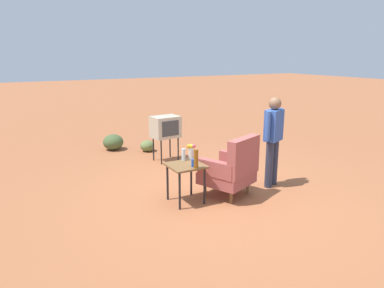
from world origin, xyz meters
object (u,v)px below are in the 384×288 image
(tv_on_stand, at_px, (165,127))
(bottle_tall_amber, at_px, (196,159))
(bottle_short_clear, at_px, (184,155))
(flower_vase, at_px, (191,151))
(person_standing, at_px, (273,136))
(soda_can_blue, at_px, (193,163))
(side_table, at_px, (186,170))
(armchair, at_px, (232,168))

(tv_on_stand, height_order, bottle_tall_amber, tv_on_stand)
(tv_on_stand, bearing_deg, bottle_short_clear, 73.50)
(tv_on_stand, bearing_deg, flower_vase, 77.19)
(person_standing, xyz_separation_m, soda_can_blue, (1.68, 0.06, -0.23))
(soda_can_blue, relative_size, flower_vase, 0.46)
(person_standing, distance_m, soda_can_blue, 1.69)
(tv_on_stand, distance_m, soda_can_blue, 2.53)
(side_table, relative_size, bottle_tall_amber, 2.14)
(tv_on_stand, height_order, soda_can_blue, tv_on_stand)
(soda_can_blue, bearing_deg, side_table, -68.95)
(armchair, xyz_separation_m, tv_on_stand, (0.11, -2.45, 0.28))
(person_standing, distance_m, bottle_short_clear, 1.70)
(bottle_short_clear, bearing_deg, flower_vase, 175.40)
(side_table, xyz_separation_m, bottle_tall_amber, (-0.06, 0.24, 0.25))
(armchair, bearing_deg, soda_can_blue, -0.59)
(armchair, relative_size, tv_on_stand, 1.03)
(bottle_short_clear, bearing_deg, armchair, 151.70)
(side_table, bearing_deg, armchair, 168.75)
(flower_vase, bearing_deg, person_standing, 168.57)
(soda_can_blue, bearing_deg, bottle_short_clear, -93.35)
(side_table, xyz_separation_m, soda_can_blue, (-0.06, 0.15, 0.16))
(bottle_short_clear, distance_m, soda_can_blue, 0.38)
(armchair, distance_m, bottle_short_clear, 0.85)
(bottle_tall_amber, xyz_separation_m, flower_vase, (-0.16, -0.45, -0.00))
(armchair, relative_size, bottle_short_clear, 5.30)
(tv_on_stand, relative_size, bottle_short_clear, 5.15)
(bottle_tall_amber, relative_size, flower_vase, 1.13)
(tv_on_stand, distance_m, bottle_tall_amber, 2.61)
(person_standing, bearing_deg, tv_on_stand, -66.36)
(person_standing, bearing_deg, flower_vase, -11.43)
(side_table, height_order, flower_vase, flower_vase)
(armchair, bearing_deg, tv_on_stand, -87.45)
(soda_can_blue, bearing_deg, armchair, 179.41)
(armchair, relative_size, soda_can_blue, 8.69)
(bottle_short_clear, xyz_separation_m, bottle_tall_amber, (0.02, 0.46, 0.05))
(person_standing, relative_size, bottle_tall_amber, 5.47)
(armchair, relative_size, person_standing, 0.65)
(flower_vase, bearing_deg, armchair, 147.03)
(armchair, distance_m, person_standing, 1.03)
(tv_on_stand, xyz_separation_m, flower_vase, (0.47, 2.08, 0.01))
(armchair, height_order, soda_can_blue, armchair)
(tv_on_stand, distance_m, person_standing, 2.60)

